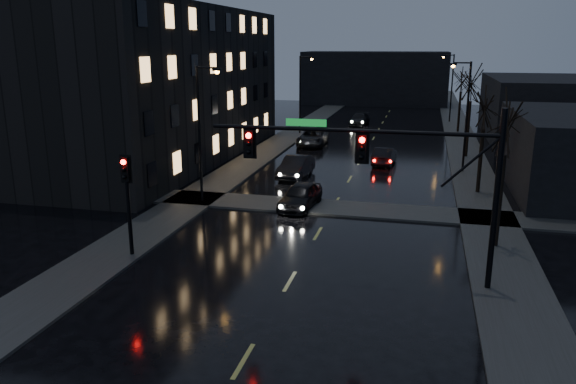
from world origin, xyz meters
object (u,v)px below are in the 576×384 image
Objects in this scene: oncoming_car_d at (359,119)px; oncoming_car_a at (300,196)px; lead_car at (384,156)px; oncoming_car_b at (296,167)px; oncoming_car_c at (313,138)px.

oncoming_car_a is at bearing -84.30° from oncoming_car_d.
oncoming_car_a is 13.93m from lead_car.
oncoming_car_b is at bearing -88.10° from oncoming_car_d.
lead_car reaches higher than oncoming_car_d.
oncoming_car_a is 7.73m from oncoming_car_b.
oncoming_car_c is 1.27× the size of lead_car.
oncoming_car_d is (2.64, 14.68, -0.07)m from oncoming_car_c.
oncoming_car_d is at bearing 96.76° from oncoming_car_a.
oncoming_car_d is (-0.69, 35.07, -0.07)m from oncoming_car_a.
oncoming_car_c is (-3.33, 20.39, 0.00)m from oncoming_car_a.
oncoming_car_d is at bearing 77.89° from oncoming_car_c.
oncoming_car_c reaches higher than lead_car.
oncoming_car_b is at bearing 110.49° from oncoming_car_a.
oncoming_car_c is 1.15× the size of oncoming_car_d.
oncoming_car_b is at bearing 49.95° from lead_car.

